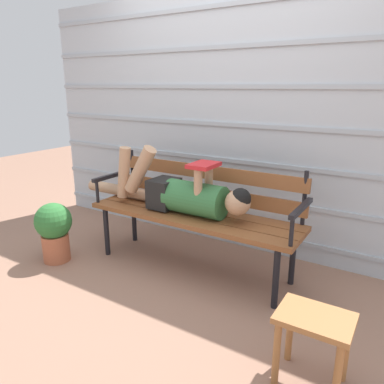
% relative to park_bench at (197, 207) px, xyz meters
% --- Properties ---
extents(ground_plane, '(12.00, 12.00, 0.00)m').
position_rel_park_bench_xyz_m(ground_plane, '(0.00, -0.18, -0.51)').
color(ground_plane, '#936B56').
extents(house_siding, '(4.21, 0.08, 2.25)m').
position_rel_park_bench_xyz_m(house_siding, '(0.00, 0.58, 0.61)').
color(house_siding, '#B2BCC6').
rests_on(house_siding, ground).
extents(park_bench, '(1.76, 0.49, 0.88)m').
position_rel_park_bench_xyz_m(park_bench, '(0.00, 0.00, 0.00)').
color(park_bench, brown).
rests_on(park_bench, ground).
extents(reclining_person, '(1.66, 0.26, 0.52)m').
position_rel_park_bench_xyz_m(reclining_person, '(-0.11, -0.07, 0.12)').
color(reclining_person, '#33703D').
extents(footstool, '(0.36, 0.27, 0.39)m').
position_rel_park_bench_xyz_m(footstool, '(1.15, -0.79, -0.21)').
color(footstool, '#9E6638').
rests_on(footstool, ground).
extents(potted_plant, '(0.31, 0.31, 0.51)m').
position_rel_park_bench_xyz_m(potted_plant, '(-1.06, -0.57, -0.22)').
color(potted_plant, '#AD5B3D').
rests_on(potted_plant, ground).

